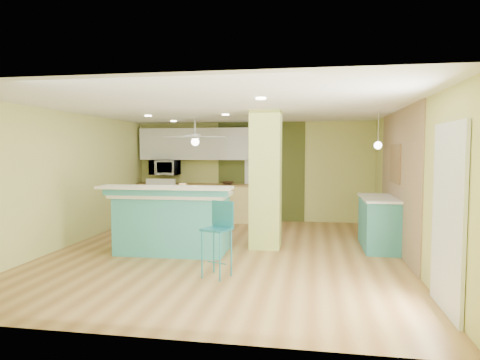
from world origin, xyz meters
name	(u,v)px	position (x,y,z in m)	size (l,w,h in m)	color
floor	(226,252)	(0.00, 0.00, -0.01)	(6.00, 7.00, 0.01)	olive
ceiling	(225,109)	(0.00, 0.00, 2.50)	(6.00, 7.00, 0.01)	white
wall_back	(253,172)	(0.00, 3.50, 1.25)	(6.00, 0.01, 2.50)	#C0C268
wall_front	(149,208)	(0.00, -3.50, 1.25)	(6.00, 0.01, 2.50)	#C0C268
wall_left	(67,179)	(-3.00, 0.00, 1.25)	(0.01, 7.00, 2.50)	#C0C268
wall_right	(407,184)	(3.00, 0.00, 1.25)	(0.01, 7.00, 2.50)	#C0C268
wood_panel	(398,181)	(2.99, 0.60, 1.25)	(0.02, 3.40, 2.50)	#83674B
olive_accent	(261,172)	(0.20, 3.49, 1.25)	(2.20, 0.02, 2.50)	#485020
interior_door	(261,182)	(0.20, 3.46, 1.00)	(0.82, 0.05, 2.00)	white
french_door	(448,218)	(2.97, -2.30, 1.05)	(0.04, 1.08, 2.10)	white
column	(266,180)	(0.65, 0.50, 1.25)	(0.55, 0.55, 2.50)	#B6C55B
kitchen_run	(201,202)	(-1.30, 3.20, 0.47)	(3.25, 0.63, 0.94)	#ECD47B
stove	(165,202)	(-2.25, 3.19, 0.46)	(0.76, 0.66, 1.08)	silver
upper_cabinets	(202,144)	(-1.30, 3.32, 1.95)	(3.20, 0.34, 0.80)	silver
microwave	(165,167)	(-2.25, 3.20, 1.35)	(0.70, 0.48, 0.39)	white
ceiling_fan	(195,137)	(-1.10, 2.00, 2.08)	(1.41, 1.41, 0.61)	silver
pendant_lamp	(378,145)	(2.65, 0.75, 1.88)	(0.14, 0.14, 0.69)	silver
wall_decor	(395,164)	(2.96, 0.80, 1.55)	(0.03, 0.90, 0.70)	brown
peninsula	(173,221)	(-0.91, -0.15, 0.56)	(2.26, 1.23, 1.20)	teal
bar_stool	(219,226)	(0.20, -1.41, 0.72)	(0.46, 0.46, 1.07)	teal
side_counter	(379,222)	(2.70, 0.80, 0.47)	(0.62, 1.46, 0.94)	teal
fruit_bowl	(228,183)	(-0.59, 3.15, 0.98)	(0.31, 0.31, 0.08)	#372416
canister	(183,188)	(-0.81, 0.10, 1.12)	(0.13, 0.13, 0.16)	yellow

